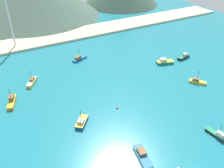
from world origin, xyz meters
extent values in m
cube|color=teal|center=(0.00, 30.00, -0.25)|extent=(260.00, 280.00, 0.50)
cube|color=gold|center=(-28.40, 67.93, 0.61)|extent=(6.15, 7.79, 1.22)
cube|color=white|center=(-28.40, 67.93, 1.32)|extent=(6.28, 7.95, 0.20)
cube|color=brown|center=(-27.85, 68.76, 1.84)|extent=(3.09, 3.55, 0.85)
cylinder|color=#4C3823|center=(-28.21, 68.22, 4.40)|extent=(0.13, 0.13, 4.27)
cube|color=#198466|center=(33.86, 54.62, 0.59)|extent=(8.70, 5.66, 1.17)
cube|color=gold|center=(33.86, 54.62, 1.27)|extent=(8.88, 5.77, 0.20)
cube|color=beige|center=(32.90, 54.94, 2.05)|extent=(3.52, 3.21, 1.35)
cube|color=#14478C|center=(-19.65, 33.97, 0.56)|extent=(6.43, 6.82, 1.12)
cube|color=gold|center=(-19.65, 33.97, 1.22)|extent=(6.55, 6.96, 0.20)
cube|color=#B2ADA3|center=(-20.20, 33.34, 1.82)|extent=(3.09, 3.12, 0.99)
cylinder|color=#4C3823|center=(-17.69, 36.23, 1.91)|extent=(0.52, 0.57, 1.52)
cylinder|color=#4C3823|center=(-19.89, 33.69, 4.20)|extent=(0.19, 0.19, 3.78)
cube|color=#232328|center=(15.96, 7.28, 0.39)|extent=(2.78, 8.08, 0.77)
cube|color=#238C5B|center=(15.96, 7.28, 0.87)|extent=(2.84, 8.25, 0.20)
cube|color=silver|center=(16.07, 6.29, 1.62)|extent=(1.70, 2.60, 1.29)
cylinder|color=#4C3823|center=(16.02, 6.78, 3.68)|extent=(0.17, 0.17, 2.84)
cube|color=silver|center=(-9.90, 11.71, 0.43)|extent=(4.62, 9.23, 0.86)
cube|color=#1E669E|center=(-9.90, 11.71, 0.96)|extent=(4.71, 9.42, 0.20)
cube|color=brown|center=(-9.66, 12.79, 1.54)|extent=(2.70, 3.33, 0.96)
cube|color=gold|center=(34.42, 33.56, 0.42)|extent=(5.97, 6.82, 0.84)
cube|color=gold|center=(34.42, 33.56, 0.94)|extent=(6.09, 6.96, 0.20)
cube|color=brown|center=(33.88, 34.25, 1.58)|extent=(2.89, 3.07, 1.09)
cylinder|color=#4C3823|center=(34.21, 33.84, 4.15)|extent=(0.16, 0.16, 4.04)
cube|color=orange|center=(-38.53, 57.34, 0.57)|extent=(4.82, 8.91, 1.13)
cube|color=gold|center=(-38.53, 57.34, 1.23)|extent=(4.91, 9.09, 0.20)
cube|color=brown|center=(-38.19, 58.36, 2.13)|extent=(2.55, 3.48, 1.59)
cylinder|color=#4C3823|center=(-39.75, 53.64, 1.92)|extent=(0.32, 0.66, 1.53)
cylinder|color=#4C3823|center=(-38.39, 57.77, 4.69)|extent=(0.15, 0.15, 3.53)
cube|color=#232328|center=(45.77, 54.31, 0.59)|extent=(7.77, 3.50, 1.18)
cube|color=#238C5B|center=(45.77, 54.31, 1.28)|extent=(7.93, 3.57, 0.20)
cube|color=#B2ADA3|center=(46.70, 54.48, 1.96)|extent=(2.99, 2.11, 1.16)
cylinder|color=#4C3823|center=(42.45, 53.72, 2.01)|extent=(0.69, 0.24, 1.60)
cube|color=#1E5BA8|center=(-1.62, 78.96, 0.37)|extent=(8.41, 5.16, 0.75)
cube|color=#1E669E|center=(-1.62, 78.96, 0.85)|extent=(8.57, 5.26, 0.20)
cube|color=brown|center=(-2.57, 78.57, 1.60)|extent=(3.66, 2.80, 1.32)
cylinder|color=#4C3823|center=(-1.96, 78.82, 4.40)|extent=(0.13, 0.13, 4.27)
sphere|color=red|center=(-4.83, 35.19, 0.14)|extent=(0.81, 0.81, 0.81)
cube|color=beige|center=(0.00, 112.68, 0.60)|extent=(247.00, 19.26, 1.20)
cylinder|color=silver|center=(-27.14, 110.71, 16.44)|extent=(0.96, 0.96, 32.88)
cylinder|color=silver|center=(-27.14, 110.71, 20.39)|extent=(0.48, 2.63, 0.48)
camera|label=1|loc=(-40.81, -25.25, 56.14)|focal=38.59mm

